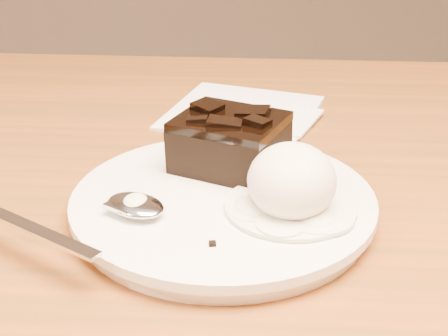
# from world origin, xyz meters

# --- Properties ---
(plate) EXTENTS (0.24, 0.24, 0.02)m
(plate) POSITION_xyz_m (-0.04, -0.03, 0.76)
(plate) COLOR white
(plate) RESTS_ON dining_table
(brownie) EXTENTS (0.11, 0.10, 0.04)m
(brownie) POSITION_xyz_m (-0.03, 0.02, 0.79)
(brownie) COLOR black
(brownie) RESTS_ON plate
(ice_cream_scoop) EXTENTS (0.07, 0.07, 0.06)m
(ice_cream_scoop) POSITION_xyz_m (0.02, -0.05, 0.79)
(ice_cream_scoop) COLOR white
(ice_cream_scoop) RESTS_ON plate
(melt_puddle) EXTENTS (0.10, 0.10, 0.00)m
(melt_puddle) POSITION_xyz_m (0.02, -0.05, 0.77)
(melt_puddle) COLOR white
(melt_puddle) RESTS_ON plate
(spoon) EXTENTS (0.18, 0.13, 0.01)m
(spoon) POSITION_xyz_m (-0.10, -0.06, 0.78)
(spoon) COLOR silver
(spoon) RESTS_ON plate
(napkin) EXTENTS (0.19, 0.19, 0.01)m
(napkin) POSITION_xyz_m (-0.03, 0.20, 0.75)
(napkin) COLOR white
(napkin) RESTS_ON dining_table
(crumb_a) EXTENTS (0.01, 0.01, 0.00)m
(crumb_a) POSITION_xyz_m (-0.02, -0.03, 0.77)
(crumb_a) COLOR black
(crumb_a) RESTS_ON plate
(crumb_b) EXTENTS (0.01, 0.01, 0.00)m
(crumb_b) POSITION_xyz_m (-0.04, -0.10, 0.77)
(crumb_b) COLOR black
(crumb_b) RESTS_ON plate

